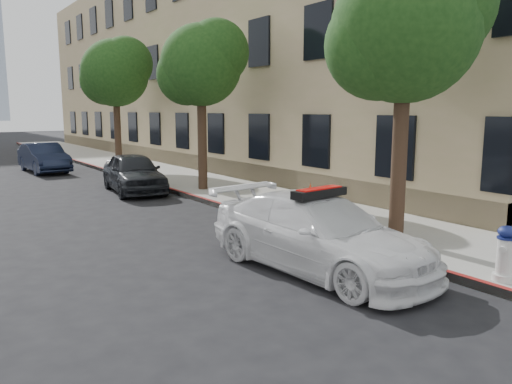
{
  "coord_description": "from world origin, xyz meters",
  "views": [
    {
      "loc": [
        -4.95,
        -8.39,
        2.74
      ],
      "look_at": [
        1.04,
        0.24,
        1.0
      ],
      "focal_mm": 35.0,
      "sensor_mm": 36.0,
      "label": 1
    }
  ],
  "objects_px": {
    "parked_car_mid": "(134,173)",
    "fire_hydrant": "(505,254)",
    "traffic_cone": "(310,195)",
    "parked_car_far": "(44,158)",
    "police_car": "(319,233)"
  },
  "relations": [
    {
      "from": "fire_hydrant",
      "to": "traffic_cone",
      "type": "distance_m",
      "value": 6.23
    },
    {
      "from": "parked_car_far",
      "to": "traffic_cone",
      "type": "distance_m",
      "value": 13.99
    },
    {
      "from": "parked_car_mid",
      "to": "fire_hydrant",
      "type": "relative_size",
      "value": 4.49
    },
    {
      "from": "parked_car_mid",
      "to": "parked_car_far",
      "type": "bearing_deg",
      "value": 107.47
    },
    {
      "from": "traffic_cone",
      "to": "fire_hydrant",
      "type": "bearing_deg",
      "value": -102.53
    },
    {
      "from": "fire_hydrant",
      "to": "parked_car_far",
      "type": "bearing_deg",
      "value": 83.33
    },
    {
      "from": "parked_car_mid",
      "to": "parked_car_far",
      "type": "xyz_separation_m",
      "value": [
        -1.26,
        7.44,
        -0.02
      ]
    },
    {
      "from": "fire_hydrant",
      "to": "traffic_cone",
      "type": "xyz_separation_m",
      "value": [
        1.35,
        6.08,
        -0.09
      ]
    },
    {
      "from": "police_car",
      "to": "parked_car_mid",
      "type": "height_order",
      "value": "police_car"
    },
    {
      "from": "police_car",
      "to": "traffic_cone",
      "type": "height_order",
      "value": "police_car"
    },
    {
      "from": "fire_hydrant",
      "to": "traffic_cone",
      "type": "bearing_deg",
      "value": 63.53
    },
    {
      "from": "police_car",
      "to": "fire_hydrant",
      "type": "relative_size",
      "value": 5.31
    },
    {
      "from": "fire_hydrant",
      "to": "traffic_cone",
      "type": "relative_size",
      "value": 1.28
    },
    {
      "from": "parked_car_mid",
      "to": "parked_car_far",
      "type": "height_order",
      "value": "parked_car_mid"
    },
    {
      "from": "parked_car_far",
      "to": "traffic_cone",
      "type": "relative_size",
      "value": 5.8
    }
  ]
}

